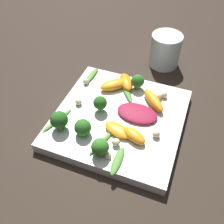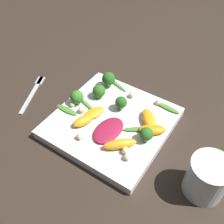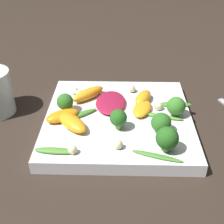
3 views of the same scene
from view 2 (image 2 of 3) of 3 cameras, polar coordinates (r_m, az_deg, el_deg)
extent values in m
plane|color=#2D231C|center=(0.67, -0.13, -2.98)|extent=(2.40, 2.40, 0.00)
cube|color=white|center=(0.66, -0.13, -2.31)|extent=(0.28, 0.28, 0.02)
cylinder|color=silver|center=(0.57, 20.00, -13.32)|extent=(0.08, 0.08, 0.09)
cube|color=#B2B2B7|center=(0.79, -17.04, 3.82)|extent=(0.07, 0.15, 0.01)
cube|color=#B2B2B7|center=(0.83, -15.44, 6.70)|extent=(0.03, 0.04, 0.01)
ellipsoid|color=maroon|center=(0.62, -0.79, -3.95)|extent=(0.06, 0.09, 0.01)
ellipsoid|color=orange|center=(0.66, -4.06, -0.27)|extent=(0.05, 0.07, 0.01)
ellipsoid|color=orange|center=(0.64, -6.29, -1.93)|extent=(0.05, 0.06, 0.02)
ellipsoid|color=orange|center=(0.65, 8.06, -1.65)|extent=(0.07, 0.07, 0.02)
ellipsoid|color=orange|center=(0.63, 8.75, -3.81)|extent=(0.07, 0.06, 0.02)
ellipsoid|color=orange|center=(0.59, 1.68, -7.01)|extent=(0.07, 0.07, 0.02)
cylinder|color=#84AD5B|center=(0.68, 1.68, 1.28)|extent=(0.01, 0.01, 0.02)
sphere|color=#26601E|center=(0.67, 1.71, 2.26)|extent=(0.03, 0.03, 0.03)
cylinder|color=#84AD5B|center=(0.71, -2.81, 3.68)|extent=(0.01, 0.01, 0.01)
sphere|color=#2D6B23|center=(0.70, -2.85, 4.57)|extent=(0.04, 0.04, 0.04)
cylinder|color=#7A9E51|center=(0.61, 7.36, -5.66)|extent=(0.01, 0.01, 0.01)
sphere|color=#2D6B23|center=(0.60, 7.50, -4.75)|extent=(0.03, 0.03, 0.03)
cylinder|color=#84AD5B|center=(0.70, -7.52, 2.33)|extent=(0.01, 0.01, 0.01)
sphere|color=#387A28|center=(0.69, -7.64, 3.28)|extent=(0.04, 0.04, 0.04)
cylinder|color=#84AD5B|center=(0.74, -0.73, 6.18)|extent=(0.01, 0.01, 0.02)
sphere|color=#26601E|center=(0.73, -0.75, 7.26)|extent=(0.04, 0.04, 0.04)
ellipsoid|color=#518E33|center=(0.69, 11.99, 0.95)|extent=(0.07, 0.02, 0.01)
ellipsoid|color=#47842D|center=(0.75, 0.97, 6.10)|extent=(0.08, 0.04, 0.00)
ellipsoid|color=#47842D|center=(0.68, -9.81, 0.47)|extent=(0.07, 0.02, 0.01)
ellipsoid|color=#47842D|center=(0.63, 6.12, -3.74)|extent=(0.07, 0.06, 0.01)
ellipsoid|color=#518E33|center=(0.69, -5.18, 1.39)|extent=(0.09, 0.04, 0.01)
sphere|color=beige|center=(0.67, -6.67, 0.45)|extent=(0.02, 0.02, 0.02)
sphere|color=beige|center=(0.71, 4.47, 3.68)|extent=(0.02, 0.02, 0.02)
sphere|color=beige|center=(0.59, 2.92, -8.44)|extent=(0.02, 0.02, 0.02)
sphere|color=beige|center=(0.58, 3.33, -9.72)|extent=(0.02, 0.02, 0.02)
sphere|color=beige|center=(0.69, -8.63, 1.66)|extent=(0.01, 0.01, 0.01)
sphere|color=beige|center=(0.61, -7.00, -5.27)|extent=(0.02, 0.02, 0.02)
sphere|color=beige|center=(0.70, 10.04, 2.15)|extent=(0.01, 0.01, 0.01)
camera|label=1|loc=(0.66, -42.50, 31.98)|focal=42.00mm
camera|label=3|loc=(0.91, 21.13, 33.87)|focal=50.00mm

